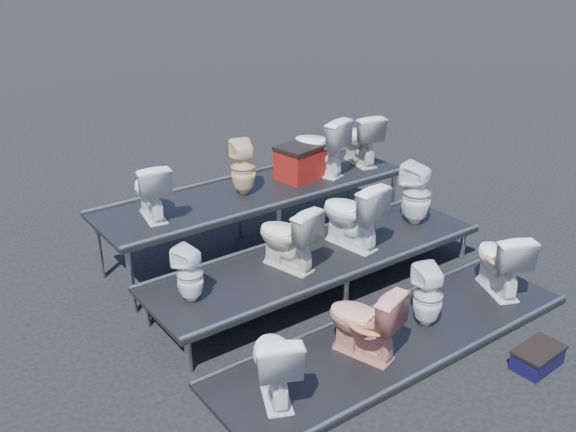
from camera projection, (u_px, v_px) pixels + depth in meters
ground at (319, 290)px, 7.63m from camera, size 80.00×80.00×0.00m
tier_front at (397, 339)px, 6.65m from camera, size 4.20×1.20×0.06m
tier_mid at (319, 273)px, 7.53m from camera, size 4.20×1.20×0.46m
tier_back at (258, 220)px, 8.41m from camera, size 4.20×1.20×0.86m
toilet_0 at (274, 361)px, 5.66m from camera, size 0.67×0.83×0.74m
toilet_1 at (364, 321)px, 6.22m from camera, size 0.64×0.85×0.77m
toilet_2 at (428, 296)px, 6.73m from camera, size 0.38×0.39×0.69m
toilet_3 at (500, 260)px, 7.34m from camera, size 0.71×0.88×0.79m
toilet_4 at (190, 274)px, 6.42m from camera, size 0.35×0.36×0.60m
toilet_5 at (287, 237)px, 7.04m from camera, size 0.58×0.81×0.75m
toilet_6 at (351, 214)px, 7.52m from camera, size 0.57×0.86×0.82m
toilet_7 at (417, 194)px, 8.11m from camera, size 0.45×0.46×0.80m
toilet_8 at (150, 190)px, 7.32m from camera, size 0.49×0.72×0.68m
toilet_9 at (243, 167)px, 7.98m from camera, size 0.39×0.39×0.69m
toilet_10 at (319, 146)px, 8.61m from camera, size 0.66×0.88×0.80m
toilet_11 at (360, 138)px, 9.02m from camera, size 0.55×0.79×0.73m
red_crate at (300, 164)px, 8.54m from camera, size 0.63×0.54×0.40m
step_stool at (537, 359)px, 6.25m from camera, size 0.52×0.33×0.18m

